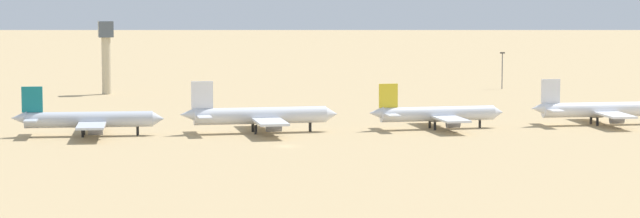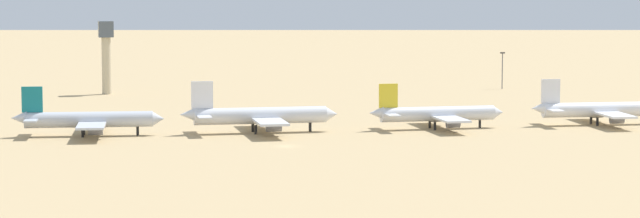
{
  "view_description": "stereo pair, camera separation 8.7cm",
  "coord_description": "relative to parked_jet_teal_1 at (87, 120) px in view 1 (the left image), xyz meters",
  "views": [
    {
      "loc": [
        -64.12,
        -330.76,
        43.74
      ],
      "look_at": [
        15.35,
        30.37,
        6.0
      ],
      "focal_mm": 76.47,
      "sensor_mm": 36.0,
      "label": 1
    },
    {
      "loc": [
        -64.04,
        -330.78,
        43.74
      ],
      "look_at": [
        15.35,
        30.37,
        6.0
      ],
      "focal_mm": 76.47,
      "sensor_mm": 36.0,
      "label": 2
    }
  ],
  "objects": [
    {
      "name": "ground",
      "position": [
        47.37,
        -31.94,
        -4.36
      ],
      "size": [
        4000.0,
        4000.0,
        0.0
      ],
      "primitive_type": "plane",
      "color": "tan"
    },
    {
      "name": "parked_jet_teal_1",
      "position": [
        0.0,
        0.0,
        0.0
      ],
      "size": [
        40.32,
        34.1,
        13.31
      ],
      "rotation": [
        0.0,
        0.0,
        -0.1
      ],
      "color": "silver",
      "rests_on": "ground"
    },
    {
      "name": "parked_jet_white_2",
      "position": [
        45.53,
        -2.84,
        0.31
      ],
      "size": [
        43.09,
        36.09,
        14.27
      ],
      "rotation": [
        0.0,
        0.0,
        -0.02
      ],
      "color": "silver",
      "rests_on": "ground"
    },
    {
      "name": "parked_jet_yellow_3",
      "position": [
        95.02,
        -4.4,
        -0.15
      ],
      "size": [
        38.73,
        32.36,
        12.84
      ],
      "rotation": [
        0.0,
        0.0,
        0.0
      ],
      "color": "silver",
      "rests_on": "ground"
    },
    {
      "name": "parked_jet_white_4",
      "position": [
        142.97,
        -4.6,
        -0.02
      ],
      "size": [
        40.13,
        33.74,
        13.26
      ],
      "rotation": [
        0.0,
        0.0,
        -0.05
      ],
      "color": "white",
      "rests_on": "ground"
    },
    {
      "name": "control_tower",
      "position": [
        12.61,
        122.97,
        11.27
      ],
      "size": [
        5.2,
        5.2,
        25.91
      ],
      "color": "#C6B793",
      "rests_on": "ground"
    },
    {
      "name": "light_pole_west",
      "position": [
        157.15,
        113.56,
        3.61
      ],
      "size": [
        1.8,
        0.5,
        13.6
      ],
      "color": "#59595E",
      "rests_on": "ground"
    }
  ]
}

